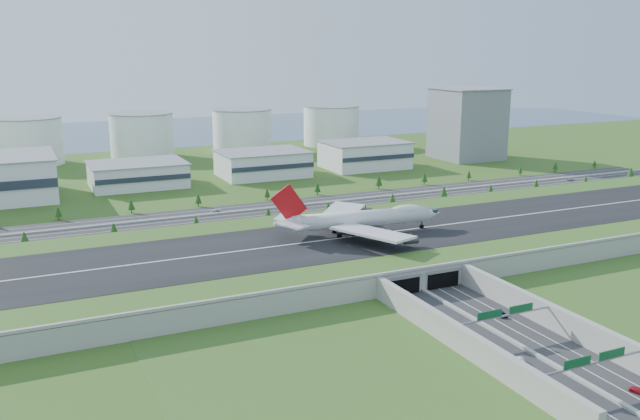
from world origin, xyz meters
name	(u,v)px	position (x,y,z in m)	size (l,w,h in m)	color
ground	(359,254)	(0.00, 0.00, 0.00)	(1200.00, 1200.00, 0.00)	#284E18
airfield_deck	(359,245)	(0.00, -0.09, 4.12)	(520.00, 100.00, 9.20)	gray
underpass_road	(514,333)	(0.00, -99.42, 3.43)	(38.80, 120.40, 8.00)	#28282B
sign_gantry_near	(505,316)	(0.00, -95.04, 6.95)	(38.70, 0.70, 9.80)	gray
sign_gantry_far	(594,364)	(0.00, -130.04, 6.95)	(38.70, 0.70, 9.80)	gray
north_expressway	(279,208)	(0.00, 95.00, 0.06)	(560.00, 36.00, 0.12)	#28282B
tree_row	(275,200)	(-1.91, 96.70, 4.52)	(505.82, 48.62, 8.35)	#3D2819
hangar_mid_a	(138,175)	(-60.00, 190.00, 7.50)	(58.00, 42.00, 15.00)	silver
hangar_mid_b	(263,164)	(25.00, 190.00, 8.50)	(58.00, 42.00, 17.00)	silver
hangar_mid_c	(365,155)	(105.00, 190.00, 9.50)	(58.00, 42.00, 19.00)	silver
office_tower	(467,124)	(200.00, 195.00, 27.50)	(46.00, 46.00, 55.00)	slate
fuel_tank_a	(28,141)	(-120.00, 310.00, 17.50)	(50.00, 50.00, 35.00)	silver
fuel_tank_b	(142,136)	(-35.00, 310.00, 17.50)	(50.00, 50.00, 35.00)	silver
fuel_tank_c	(242,130)	(50.00, 310.00, 17.50)	(50.00, 50.00, 35.00)	silver
fuel_tank_d	(331,126)	(135.00, 310.00, 17.50)	(50.00, 50.00, 35.00)	silver
bay_water	(147,132)	(0.00, 480.00, 0.03)	(1200.00, 260.00, 0.06)	#384F6B
boeing_747	(360,219)	(2.16, 3.51, 14.80)	(77.87, 73.16, 24.14)	silver
car_0	(468,338)	(-11.22, -92.18, 0.94)	(1.94, 4.82, 1.64)	silver
car_1	(521,361)	(-7.60, -111.48, 0.93)	(1.72, 4.94, 1.63)	silver
car_2	(501,313)	(10.60, -80.93, 0.88)	(2.53, 5.48, 1.52)	#0C1B40
car_5	(296,202)	(12.77, 101.45, 0.92)	(1.68, 4.83, 1.59)	black
car_6	(571,179)	(206.94, 88.03, 0.83)	(2.37, 5.14, 1.43)	#BABBBF
car_7	(215,210)	(-34.80, 100.96, 0.84)	(2.01, 4.95, 1.44)	silver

